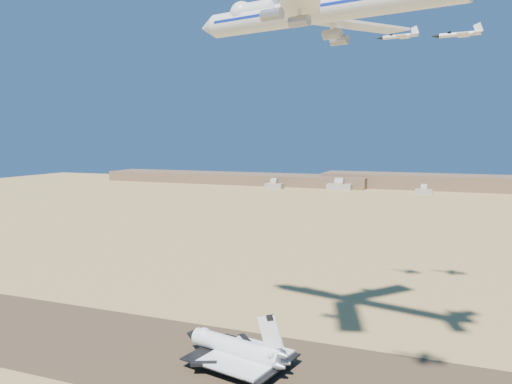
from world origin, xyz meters
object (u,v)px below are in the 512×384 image
(carrier_747, at_px, (316,11))
(chase_jet_f, at_px, (459,34))
(chase_jet_e, at_px, (399,36))
(shuttle, at_px, (235,349))
(crew_a, at_px, (242,378))
(crew_c, at_px, (251,381))
(crew_b, at_px, (257,383))

(carrier_747, xyz_separation_m, chase_jet_f, (35.15, 57.79, 2.24))
(carrier_747, relative_size, chase_jet_e, 5.79)
(shuttle, xyz_separation_m, crew_a, (5.61, -8.40, -3.80))
(carrier_747, xyz_separation_m, crew_c, (-12.68, -13.70, -97.15))
(chase_jet_e, xyz_separation_m, chase_jet_f, (19.15, 5.89, 0.35))
(shuttle, distance_m, crew_b, 14.49)
(crew_c, xyz_separation_m, chase_jet_f, (47.82, 71.48, 99.39))
(carrier_747, bearing_deg, crew_b, -114.67)
(crew_a, bearing_deg, chase_jet_e, -19.72)
(carrier_747, bearing_deg, chase_jet_e, 85.38)
(shuttle, distance_m, crew_c, 12.80)
(chase_jet_f, bearing_deg, crew_b, -118.18)
(crew_c, relative_size, chase_jet_e, 0.13)
(shuttle, distance_m, chase_jet_e, 116.96)
(shuttle, distance_m, chase_jet_f, 127.43)
(crew_a, bearing_deg, shuttle, 39.86)
(crew_c, relative_size, chase_jet_f, 0.11)
(crew_a, xyz_separation_m, crew_c, (2.86, -0.42, 0.03))
(crew_a, relative_size, crew_c, 0.97)
(chase_jet_f, bearing_deg, crew_c, -119.43)
(crew_b, bearing_deg, chase_jet_e, -25.20)
(shuttle, bearing_deg, chase_jet_f, 60.37)
(carrier_747, bearing_deg, crew_a, -126.98)
(crew_a, bearing_deg, chase_jet_f, -29.39)
(chase_jet_f, bearing_deg, crew_a, -121.14)
(crew_a, height_order, chase_jet_e, chase_jet_e)
(crew_a, bearing_deg, carrier_747, -43.38)
(chase_jet_e, bearing_deg, shuttle, -114.28)
(shuttle, xyz_separation_m, chase_jet_f, (56.30, 62.67, 95.62))
(shuttle, height_order, crew_b, shuttle)
(carrier_747, xyz_separation_m, chase_jet_e, (15.99, 51.90, 1.88))
(shuttle, height_order, crew_c, shuttle)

